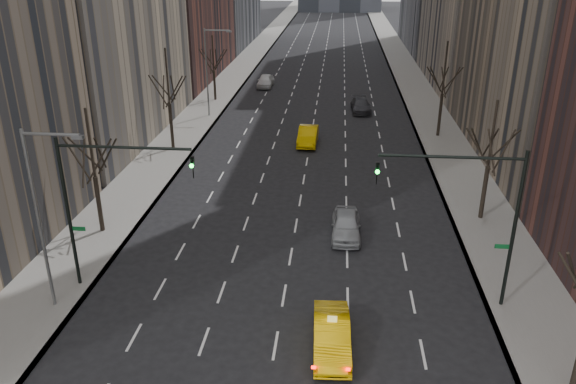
# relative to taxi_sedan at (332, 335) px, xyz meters

# --- Properties ---
(sidewalk_left) EXTENTS (4.50, 320.00, 0.15)m
(sidewalk_left) POSITION_rel_taxi_sedan_xyz_m (-14.74, 62.01, -0.67)
(sidewalk_left) COLOR slate
(sidewalk_left) RESTS_ON ground
(sidewalk_right) EXTENTS (4.50, 320.00, 0.15)m
(sidewalk_right) POSITION_rel_taxi_sedan_xyz_m (9.76, 62.01, -0.67)
(sidewalk_right) COLOR slate
(sidewalk_right) RESTS_ON ground
(tree_lw_b) EXTENTS (3.36, 3.50, 7.82)m
(tree_lw_b) POSITION_rel_taxi_sedan_xyz_m (-14.49, 10.01, 2.97)
(tree_lw_b) COLOR black
(tree_lw_b) RESTS_ON ground
(tree_lw_c) EXTENTS (3.36, 3.50, 8.74)m
(tree_lw_c) POSITION_rel_taxi_sedan_xyz_m (-14.49, 26.01, 3.29)
(tree_lw_c) COLOR black
(tree_lw_c) RESTS_ON ground
(tree_lw_d) EXTENTS (3.36, 3.50, 7.36)m
(tree_lw_d) POSITION_rel_taxi_sedan_xyz_m (-14.49, 44.01, 2.82)
(tree_lw_d) COLOR black
(tree_lw_d) RESTS_ON ground
(tree_rw_b) EXTENTS (3.36, 3.50, 7.82)m
(tree_rw_b) POSITION_rel_taxi_sedan_xyz_m (9.51, 14.01, 2.97)
(tree_rw_b) COLOR black
(tree_rw_b) RESTS_ON ground
(tree_rw_c) EXTENTS (3.36, 3.50, 8.74)m
(tree_rw_c) POSITION_rel_taxi_sedan_xyz_m (9.51, 32.01, 3.29)
(tree_rw_c) COLOR black
(tree_rw_c) RESTS_ON ground
(traffic_mast_left) EXTENTS (6.69, 0.39, 8.00)m
(traffic_mast_left) POSITION_rel_taxi_sedan_xyz_m (-11.59, 4.01, 4.74)
(traffic_mast_left) COLOR black
(traffic_mast_left) RESTS_ON ground
(traffic_mast_right) EXTENTS (6.69, 0.39, 8.00)m
(traffic_mast_right) POSITION_rel_taxi_sedan_xyz_m (6.62, 4.01, 4.74)
(traffic_mast_right) COLOR black
(traffic_mast_right) RESTS_ON ground
(streetlight_near) EXTENTS (2.83, 0.22, 9.00)m
(streetlight_near) POSITION_rel_taxi_sedan_xyz_m (-13.33, 2.01, 4.87)
(streetlight_near) COLOR slate
(streetlight_near) RESTS_ON ground
(streetlight_far) EXTENTS (2.83, 0.22, 9.00)m
(streetlight_far) POSITION_rel_taxi_sedan_xyz_m (-13.33, 37.01, 4.87)
(streetlight_far) COLOR slate
(streetlight_far) RESTS_ON ground
(taxi_sedan) EXTENTS (1.78, 4.58, 1.49)m
(taxi_sedan) POSITION_rel_taxi_sedan_xyz_m (0.00, 0.00, 0.00)
(taxi_sedan) COLOR #FFBF05
(taxi_sedan) RESTS_ON ground
(silver_sedan_ahead) EXTENTS (1.79, 4.44, 1.51)m
(silver_sedan_ahead) POSITION_rel_taxi_sedan_xyz_m (0.69, 10.89, 0.01)
(silver_sedan_ahead) COLOR #919498
(silver_sedan_ahead) RESTS_ON ground
(far_taxi) EXTENTS (1.81, 4.89, 1.60)m
(far_taxi) POSITION_rel_taxi_sedan_xyz_m (-2.67, 28.73, 0.05)
(far_taxi) COLOR #DDAC04
(far_taxi) RESTS_ON ground
(far_suv_grey) EXTENTS (2.31, 5.01, 1.42)m
(far_suv_grey) POSITION_rel_taxi_sedan_xyz_m (2.46, 40.48, -0.03)
(far_suv_grey) COLOR #2E2E33
(far_suv_grey) RESTS_ON ground
(far_car_white) EXTENTS (1.91, 4.69, 1.59)m
(far_car_white) POSITION_rel_taxi_sedan_xyz_m (-9.51, 51.80, 0.05)
(far_car_white) COLOR silver
(far_car_white) RESTS_ON ground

